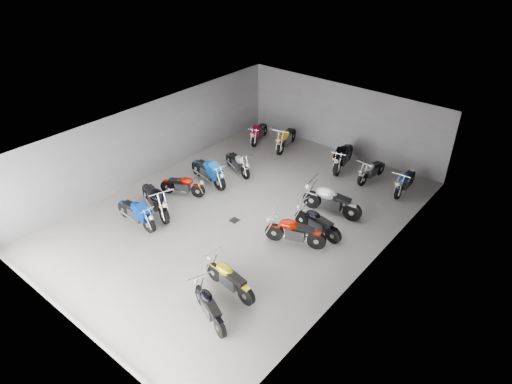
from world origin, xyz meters
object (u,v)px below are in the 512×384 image
(motorcycle_right_b, at_px, (229,278))
(motorcycle_back_a, at_px, (259,132))
(motorcycle_back_b, at_px, (286,138))
(motorcycle_right_e, at_px, (317,223))
(motorcycle_right_a, at_px, (209,306))
(motorcycle_right_f, at_px, (331,201))
(motorcycle_left_d, at_px, (183,185))
(motorcycle_left_b, at_px, (136,213))
(motorcycle_right_d, at_px, (295,232))
(motorcycle_left_e, at_px, (209,171))
(motorcycle_back_d, at_px, (343,156))
(motorcycle_left_f, at_px, (238,163))
(motorcycle_back_e, at_px, (371,171))
(motorcycle_back_f, at_px, (405,181))
(motorcycle_left_c, at_px, (155,199))
(drain_grate, at_px, (234,220))

(motorcycle_right_b, relative_size, motorcycle_back_a, 1.07)
(motorcycle_right_b, distance_m, motorcycle_back_b, 9.86)
(motorcycle_right_e, bearing_deg, motorcycle_right_a, -176.89)
(motorcycle_right_f, bearing_deg, motorcycle_right_e, -176.79)
(motorcycle_left_d, bearing_deg, motorcycle_left_b, -20.08)
(motorcycle_left_d, relative_size, motorcycle_right_d, 0.86)
(motorcycle_left_b, xyz_separation_m, motorcycle_left_e, (-0.09, 3.77, 0.04))
(motorcycle_back_d, bearing_deg, motorcycle_left_f, 32.18)
(motorcycle_right_a, distance_m, motorcycle_right_d, 4.23)
(motorcycle_back_e, bearing_deg, motorcycle_back_f, -173.40)
(motorcycle_left_e, xyz_separation_m, motorcycle_left_f, (0.34, 1.44, -0.07))
(motorcycle_left_c, bearing_deg, motorcycle_left_d, -156.64)
(motorcycle_right_f, bearing_deg, motorcycle_right_b, 169.82)
(motorcycle_back_b, bearing_deg, motorcycle_back_e, 163.19)
(motorcycle_left_d, bearing_deg, motorcycle_right_a, 28.54)
(motorcycle_left_f, height_order, motorcycle_back_a, motorcycle_back_a)
(motorcycle_left_c, distance_m, motorcycle_back_a, 7.36)
(motorcycle_right_b, bearing_deg, motorcycle_back_a, 40.02)
(motorcycle_back_b, xyz_separation_m, motorcycle_back_f, (6.03, -0.14, -0.06))
(motorcycle_back_a, xyz_separation_m, motorcycle_back_d, (4.57, 0.22, 0.09))
(motorcycle_back_b, bearing_deg, motorcycle_left_b, 72.00)
(motorcycle_left_d, bearing_deg, motorcycle_right_b, 35.89)
(motorcycle_right_f, height_order, motorcycle_back_b, motorcycle_right_f)
(motorcycle_back_f, bearing_deg, motorcycle_left_e, 31.13)
(motorcycle_left_e, relative_size, motorcycle_back_a, 1.18)
(drain_grate, xyz_separation_m, motorcycle_right_e, (2.77, 1.23, 0.47))
(motorcycle_left_b, bearing_deg, motorcycle_back_e, 150.71)
(motorcycle_left_d, bearing_deg, motorcycle_right_f, 91.71)
(motorcycle_left_f, bearing_deg, motorcycle_right_b, 59.05)
(motorcycle_back_d, bearing_deg, motorcycle_back_b, -11.67)
(motorcycle_right_e, relative_size, motorcycle_back_f, 1.00)
(motorcycle_right_a, bearing_deg, motorcycle_left_b, 94.89)
(motorcycle_back_d, bearing_deg, motorcycle_right_b, 86.15)
(motorcycle_right_a, height_order, motorcycle_right_b, motorcycle_right_b)
(motorcycle_back_e, bearing_deg, motorcycle_left_d, 54.08)
(motorcycle_back_e, bearing_deg, motorcycle_right_b, 94.87)
(motorcycle_back_d, bearing_deg, motorcycle_back_a, -9.49)
(motorcycle_right_e, bearing_deg, motorcycle_back_b, 50.09)
(motorcycle_left_c, distance_m, motorcycle_back_b, 7.50)
(motorcycle_left_d, bearing_deg, motorcycle_left_f, 146.13)
(motorcycle_left_c, xyz_separation_m, motorcycle_right_f, (5.10, 4.10, -0.01))
(motorcycle_right_b, distance_m, motorcycle_right_f, 5.45)
(motorcycle_left_f, relative_size, motorcycle_right_a, 1.03)
(motorcycle_right_a, relative_size, motorcycle_back_b, 0.84)
(motorcycle_right_e, bearing_deg, motorcycle_right_f, 16.38)
(motorcycle_left_d, bearing_deg, motorcycle_back_b, 148.86)
(motorcycle_left_b, bearing_deg, motorcycle_back_b, 178.76)
(motorcycle_left_d, bearing_deg, motorcycle_back_d, 123.33)
(motorcycle_right_e, bearing_deg, drain_grate, 118.75)
(motorcycle_left_c, xyz_separation_m, motorcycle_back_a, (-0.96, 7.29, -0.10))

